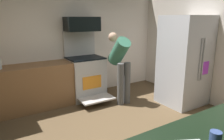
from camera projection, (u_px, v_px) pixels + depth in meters
wall_back at (61, 41)px, 4.69m from camera, size 5.20×0.12×2.60m
lower_cabinet_run at (26, 88)px, 4.13m from camera, size 2.40×0.60×0.90m
oven_range at (86, 76)px, 4.77m from camera, size 0.76×1.05×1.52m
microwave at (82, 24)px, 4.57m from camera, size 0.74×0.38×0.31m
refrigerator at (184, 61)px, 4.38m from camera, size 0.88×0.81×1.85m
person_cook at (120, 62)px, 4.44m from camera, size 0.31×0.65×1.50m
mug_coffee at (215, 137)px, 1.54m from camera, size 0.09×0.09×0.09m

